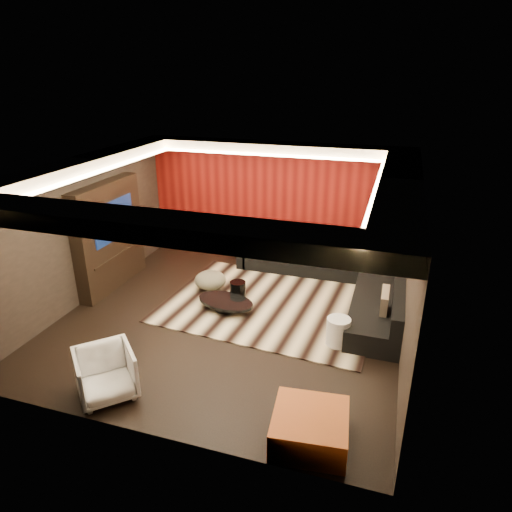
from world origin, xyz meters
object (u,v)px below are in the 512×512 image
(orange_ottoman, at_px, (310,428))
(drum_stool, at_px, (238,290))
(sectional_sofa, at_px, (340,277))
(coffee_table, at_px, (226,305))
(white_side_table, at_px, (338,332))
(armchair, at_px, (106,374))

(orange_ottoman, bearing_deg, drum_stool, 122.91)
(sectional_sofa, bearing_deg, coffee_table, -140.66)
(white_side_table, xyz_separation_m, sectional_sofa, (-0.26, 2.13, 0.02))
(white_side_table, bearing_deg, coffee_table, 166.27)
(orange_ottoman, bearing_deg, white_side_table, 89.46)
(coffee_table, height_order, drum_stool, drum_stool)
(orange_ottoman, bearing_deg, armchair, 180.00)
(drum_stool, bearing_deg, orange_ottoman, -57.09)
(coffee_table, xyz_separation_m, orange_ottoman, (2.18, -2.78, 0.09))
(drum_stool, bearing_deg, armchair, -103.66)
(coffee_table, bearing_deg, drum_stool, 79.85)
(coffee_table, height_order, armchair, armchair)
(armchair, xyz_separation_m, sectional_sofa, (2.64, 4.36, -0.09))
(armchair, bearing_deg, white_side_table, -7.11)
(sectional_sofa, bearing_deg, armchair, -121.18)
(orange_ottoman, bearing_deg, coffee_table, 128.11)
(white_side_table, bearing_deg, drum_stool, 154.74)
(drum_stool, height_order, armchair, armchair)
(armchair, relative_size, sectional_sofa, 0.21)
(drum_stool, relative_size, white_side_table, 0.75)
(drum_stool, bearing_deg, sectional_sofa, 31.28)
(drum_stool, xyz_separation_m, white_side_table, (2.12, -1.00, 0.04))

